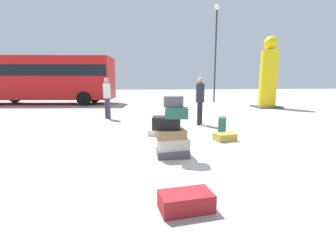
{
  "coord_description": "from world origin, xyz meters",
  "views": [
    {
      "loc": [
        -1.12,
        -5.0,
        1.57
      ],
      "look_at": [
        -0.35,
        0.66,
        0.52
      ],
      "focal_mm": 26.19,
      "sensor_mm": 36.0,
      "label": 1
    }
  ],
  "objects": [
    {
      "name": "suitcase_teal_right_side",
      "position": [
        1.42,
        1.83,
        0.26
      ],
      "size": [
        0.36,
        0.48,
        0.52
      ],
      "primitive_type": "cube",
      "rotation": [
        0.0,
        0.0,
        -0.41
      ],
      "color": "#26594C",
      "rests_on": "ground"
    },
    {
      "name": "person_tourist_with_camera",
      "position": [
        1.2,
        3.55,
        1.01
      ],
      "size": [
        0.3,
        0.31,
        1.7
      ],
      "rotation": [
        0.0,
        0.0,
        -2.13
      ],
      "color": "black",
      "rests_on": "ground"
    },
    {
      "name": "suitcase_maroon_behind_tower",
      "position": [
        -0.52,
        -2.26,
        0.11
      ],
      "size": [
        0.69,
        0.45,
        0.23
      ],
      "primitive_type": "cube",
      "rotation": [
        0.0,
        0.0,
        0.13
      ],
      "color": "maroon",
      "rests_on": "ground"
    },
    {
      "name": "ground_plane",
      "position": [
        0.0,
        0.0,
        0.0
      ],
      "size": [
        80.0,
        80.0,
        0.0
      ],
      "primitive_type": "plane",
      "color": "#ADA89E"
    },
    {
      "name": "suitcase_tan_left_side",
      "position": [
        1.24,
        1.11,
        0.1
      ],
      "size": [
        0.61,
        0.49,
        0.19
      ],
      "primitive_type": "cube",
      "rotation": [
        0.0,
        0.0,
        0.24
      ],
      "color": "#B28C33",
      "rests_on": "ground"
    },
    {
      "name": "lamp_post",
      "position": [
        4.87,
        13.12,
        4.45
      ],
      "size": [
        0.36,
        0.36,
        6.94
      ],
      "color": "#333338",
      "rests_on": "ground"
    },
    {
      "name": "person_bearded_onlooker",
      "position": [
        -2.26,
        5.48,
        1.02
      ],
      "size": [
        0.3,
        0.3,
        1.69
      ],
      "rotation": [
        0.0,
        0.0,
        -0.96
      ],
      "color": "#3F334C",
      "rests_on": "ground"
    },
    {
      "name": "parked_bus",
      "position": [
        -7.14,
        12.92,
        1.83
      ],
      "size": [
        9.26,
        3.51,
        3.15
      ],
      "rotation": [
        0.0,
        0.0,
        -0.11
      ],
      "color": "red",
      "rests_on": "ground"
    },
    {
      "name": "yellow_dummy_statue",
      "position": [
        6.67,
        8.7,
        1.82
      ],
      "size": [
        1.39,
        1.39,
        4.09
      ],
      "color": "yellow",
      "rests_on": "ground"
    },
    {
      "name": "suitcase_cream_foreground_far",
      "position": [
        -0.48,
        1.97,
        0.09
      ],
      "size": [
        0.59,
        0.45,
        0.17
      ],
      "primitive_type": "cube",
      "rotation": [
        0.0,
        0.0,
        -0.28
      ],
      "color": "beige",
      "rests_on": "ground"
    },
    {
      "name": "suitcase_tower",
      "position": [
        -0.38,
        -0.08,
        0.55
      ],
      "size": [
        0.78,
        0.67,
        1.27
      ],
      "color": "#4C4C51",
      "rests_on": "ground"
    }
  ]
}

